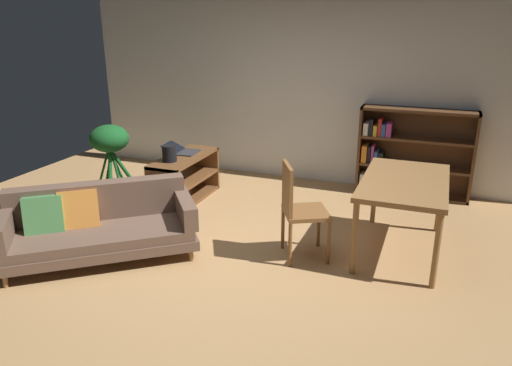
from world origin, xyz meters
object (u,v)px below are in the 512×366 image
open_laptop (183,151)px  desk_speaker (169,153)px  dining_table (404,187)px  media_console (185,178)px  potted_floor_plant (111,151)px  fabric_couch (97,224)px  bookshelf (407,152)px  dining_chair_near (298,206)px

open_laptop → desk_speaker: (0.05, -0.42, 0.07)m
dining_table → open_laptop: bearing=167.2°
dining_table → media_console: bearing=169.7°
dining_table → potted_floor_plant: bearing=176.4°
fabric_couch → bookshelf: 4.07m
fabric_couch → media_console: fabric_couch is taller
desk_speaker → open_laptop: bearing=97.1°
dining_chair_near → fabric_couch: bearing=-159.9°
media_console → open_laptop: open_laptop is taller
dining_table → bookshelf: bookshelf is taller
potted_floor_plant → open_laptop: bearing=26.8°
potted_floor_plant → dining_chair_near: potted_floor_plant is taller
media_console → bookshelf: 2.98m
media_console → dining_table: dining_table is taller
open_laptop → desk_speaker: bearing=-82.9°
potted_floor_plant → dining_chair_near: size_ratio=1.02×
desk_speaker → potted_floor_plant: size_ratio=0.21×
dining_chair_near → desk_speaker: bearing=158.4°
desk_speaker → dining_table: (2.83, -0.24, -0.00)m
media_console → dining_chair_near: (1.84, -1.02, 0.25)m
media_console → open_laptop: size_ratio=2.50×
fabric_couch → desk_speaker: size_ratio=9.46×
dining_chair_near → bookshelf: bearing=70.3°
media_console → dining_chair_near: dining_chair_near is taller
desk_speaker → potted_floor_plant: bearing=-180.0°
dining_table → dining_chair_near: dining_chair_near is taller
fabric_couch → media_console: size_ratio=1.67×
desk_speaker → dining_table: bearing=-4.8°
dining_table → desk_speaker: bearing=175.2°
fabric_couch → potted_floor_plant: potted_floor_plant is taller
desk_speaker → bookshelf: size_ratio=0.14×
fabric_couch → desk_speaker: (0.01, 1.44, 0.36)m
potted_floor_plant → dining_table: potted_floor_plant is taller
open_laptop → dining_chair_near: 2.26m
desk_speaker → dining_chair_near: bearing=-21.6°
dining_table → bookshelf: (-0.12, 1.81, -0.12)m
open_laptop → potted_floor_plant: size_ratio=0.47×
bookshelf → fabric_couch: bearing=-132.1°
media_console → open_laptop: 0.37m
fabric_couch → dining_chair_near: (1.89, 0.69, 0.21)m
open_laptop → desk_speaker: 0.43m
fabric_couch → open_laptop: size_ratio=4.17×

